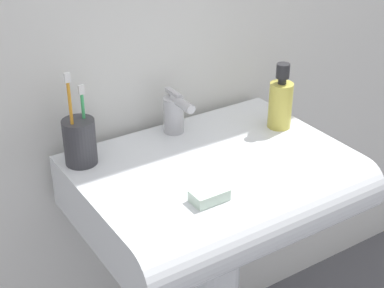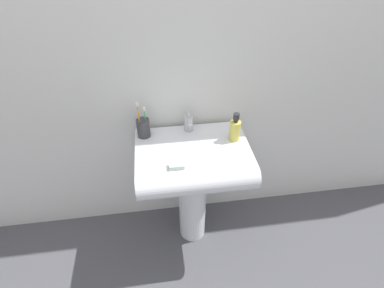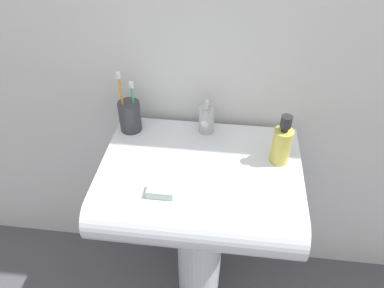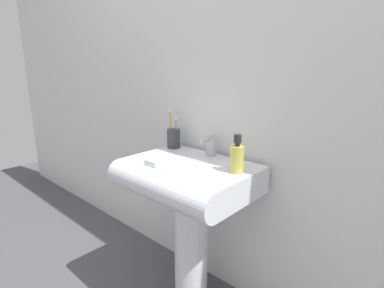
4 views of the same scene
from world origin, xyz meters
TOP-DOWN VIEW (x-y plane):
  - ground_plane at (0.00, 0.00)m, footprint 6.00×6.00m
  - wall_back at (0.00, 0.24)m, footprint 5.00×0.05m
  - sink_pedestal at (0.00, 0.00)m, footprint 0.17×0.17m
  - sink_basin at (0.00, -0.05)m, footprint 0.60×0.45m
  - faucet at (-0.00, 0.14)m, footprint 0.05×0.11m
  - toothbrush_cup at (-0.25, 0.13)m, footprint 0.07×0.07m
  - soap_bottle at (0.23, 0.03)m, footprint 0.06×0.06m
  - bar_soap at (-0.10, -0.14)m, footprint 0.07×0.04m

SIDE VIEW (x-z plane):
  - ground_plane at x=0.00m, z-range 0.00..0.00m
  - sink_pedestal at x=0.00m, z-range 0.00..0.62m
  - sink_basin at x=0.00m, z-range 0.62..0.74m
  - bar_soap at x=-0.10m, z-range 0.74..0.77m
  - faucet at x=0.00m, z-range 0.74..0.85m
  - toothbrush_cup at x=-0.25m, z-range 0.69..0.91m
  - soap_bottle at x=0.23m, z-range 0.73..0.89m
  - wall_back at x=0.00m, z-range 0.00..2.40m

